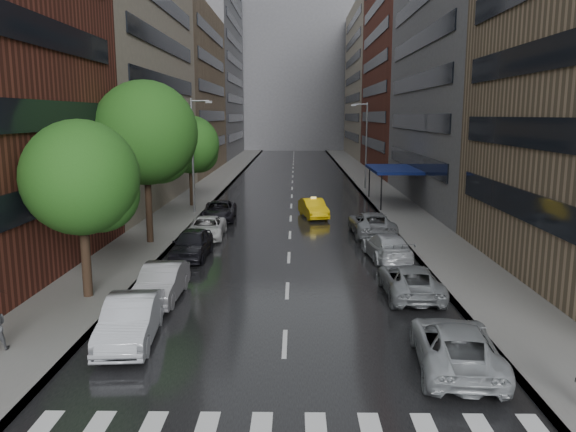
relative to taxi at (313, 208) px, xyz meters
name	(u,v)px	position (x,y,z in m)	size (l,w,h in m)	color
ground	(282,401)	(-1.76, -28.47, -0.73)	(220.00, 220.00, 0.00)	gray
road	(292,184)	(-1.76, 21.53, -0.73)	(14.00, 140.00, 0.01)	black
sidewalk_left	(215,183)	(-10.76, 21.53, -0.66)	(4.00, 140.00, 0.15)	gray
sidewalk_right	(370,183)	(7.24, 21.53, -0.66)	(4.00, 140.00, 0.15)	gray
buildings_left	(174,50)	(-16.76, 30.32, 15.25)	(8.00, 108.00, 38.00)	maroon
buildings_right	(415,55)	(13.24, 28.23, 14.30)	(8.05, 109.10, 36.00)	#937A5B
building_far	(294,79)	(-1.76, 89.53, 15.27)	(40.00, 14.00, 32.00)	slate
tree_near	(81,178)	(-10.36, -19.76, 4.54)	(4.84, 4.84, 7.72)	#382619
tree_mid	(146,133)	(-10.36, -9.24, 6.06)	(6.23, 6.23, 9.92)	#382619
tree_far	(191,145)	(-10.36, 5.05, 4.62)	(4.91, 4.91, 7.83)	#382619
taxi	(313,208)	(0.00, 0.00, 0.00)	(1.55, 4.46, 1.47)	#E6B60C
parked_cars_left	(194,242)	(-7.16, -11.94, 0.02)	(2.65, 28.25, 1.61)	#B3B6BD
parked_cars_right	(396,259)	(3.64, -15.63, 0.01)	(2.96, 25.45, 1.57)	#989CA0
street_lamp_left	(194,153)	(-9.48, 1.53, 4.15)	(1.74, 0.22, 9.00)	gray
street_lamp_right	(366,144)	(5.96, 16.53, 4.15)	(1.74, 0.22, 9.00)	gray
awning	(393,169)	(7.23, 6.53, 2.40)	(4.00, 8.00, 3.12)	navy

